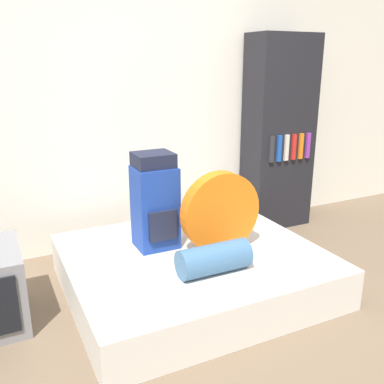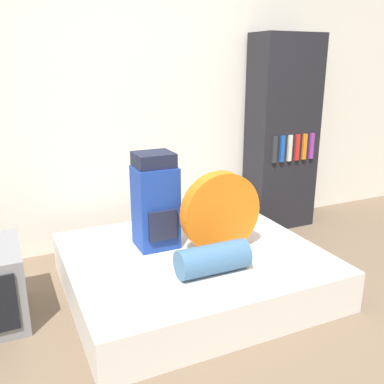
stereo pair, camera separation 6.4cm
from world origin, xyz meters
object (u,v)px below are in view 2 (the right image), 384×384
(sleeping_roll, at_px, (213,259))
(bookshelf, at_px, (282,134))
(tent_bag, at_px, (220,212))
(backpack, at_px, (155,202))

(sleeping_roll, xyz_separation_m, bookshelf, (1.35, 1.17, 0.54))
(tent_bag, height_order, sleeping_roll, tent_bag)
(tent_bag, bearing_deg, bookshelf, 37.59)
(backpack, xyz_separation_m, tent_bag, (0.39, -0.27, -0.05))
(backpack, relative_size, tent_bag, 1.20)
(backpack, distance_m, bookshelf, 1.68)
(tent_bag, bearing_deg, backpack, 145.11)
(backpack, distance_m, tent_bag, 0.48)
(sleeping_roll, bearing_deg, tent_bag, 54.26)
(tent_bag, height_order, bookshelf, bookshelf)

